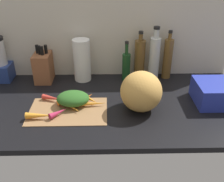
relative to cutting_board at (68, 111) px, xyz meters
The scene contains 21 objects.
ground_plane 20.80cm from the cutting_board, 27.03° to the left, with size 170.00×80.00×3.00cm, color black.
wall_back 59.27cm from the cutting_board, 68.94° to the left, with size 170.00×3.00×60.00cm, color beige.
cutting_board is the anchor object (origin of this frame).
carrot_0 14.04cm from the cutting_board, 18.12° to the left, with size 2.58×2.58×15.25cm, color orange.
carrot_1 6.69cm from the cutting_board, 134.03° to the right, with size 3.09×3.09×10.46cm, color #B2264C.
carrot_2 14.21cm from the cutting_board, 133.31° to the left, with size 2.99×2.99×13.48cm, color red.
carrot_3 3.17cm from the cutting_board, 12.85° to the left, with size 2.23×2.23×11.10cm, color orange.
carrot_4 15.50cm from the cutting_board, 151.35° to the right, with size 3.46×3.46×14.24cm, color orange.
carrot_5 9.36cm from the cutting_board, 63.37° to the left, with size 2.80×2.80×15.90cm, color orange.
carrot_6 11.54cm from the cutting_board, 48.80° to the left, with size 3.06×3.06×15.50cm, color orange.
carrot_7 14.67cm from the cutting_board, 41.73° to the left, with size 3.26×3.26×13.12cm, color orange.
carrot_8 9.33cm from the cutting_board, 86.93° to the left, with size 3.13×3.13×16.19cm, color orange.
carrot_greens_pile 7.60cm from the cutting_board, 68.63° to the left, with size 18.11×13.93×7.66cm, color #2D6023.
winter_squash 40.88cm from the cutting_board, ahead, with size 22.25×21.97×22.14cm, color gold.
knife_block 43.94cm from the cutting_board, 117.96° to the left, with size 10.69×15.38×24.23cm.
paper_towel_roll 41.50cm from the cutting_board, 82.37° to the left, with size 11.04×11.04×27.67cm, color white.
bottle_0 51.41cm from the cutting_board, 47.70° to the left, with size 5.36×5.36×26.84cm.
bottle_1 61.25cm from the cutting_board, 44.00° to the left, with size 7.03×7.03×31.94cm.
bottle_2 66.79cm from the cutting_board, 36.57° to the left, with size 6.88×6.88×35.68cm.
bottle_3 75.19cm from the cutting_board, 33.66° to the left, with size 6.01×6.01×32.45cm.
dish_rack 85.90cm from the cutting_board, ahead, with size 28.20×22.12×12.19cm, color #2838AD.
Camera 1 is at (2.88, -126.74, 78.11)cm, focal length 41.34 mm.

